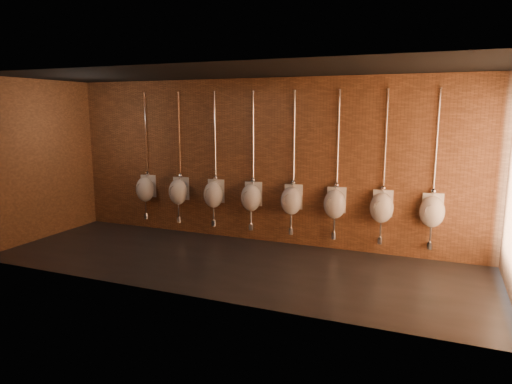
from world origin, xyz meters
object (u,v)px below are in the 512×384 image
Objects in this scene: urinal_4 at (292,200)px; urinal_6 at (382,207)px; urinal_0 at (145,189)px; urinal_1 at (178,191)px; urinal_7 at (432,211)px; urinal_5 at (335,203)px; urinal_2 at (214,194)px; urinal_3 at (251,197)px.

urinal_4 is 1.67m from urinal_6.
urinal_6 is at bearing 0.00° from urinal_0.
urinal_1 is 5.01m from urinal_7.
urinal_5 is (3.34, 0.00, 0.00)m from urinal_1.
urinal_4 is (2.51, 0.00, 0.00)m from urinal_1.
urinal_0 is 1.67m from urinal_2.
urinal_3 is (0.84, 0.00, 0.00)m from urinal_2.
urinal_4 and urinal_5 have the same top height.
urinal_5 is at bearing 0.00° from urinal_0.
urinal_7 is (1.67, 0.00, 0.00)m from urinal_5.
urinal_3 is 0.84m from urinal_4.
urinal_1 is 1.67m from urinal_3.
urinal_7 is (5.85, 0.00, 0.00)m from urinal_0.
urinal_0 is 3.34m from urinal_4.
urinal_5 is 1.67m from urinal_7.
urinal_1 is 2.51m from urinal_4.
urinal_0 is 4.18m from urinal_5.
urinal_3 is at bearing 180.00° from urinal_6.
urinal_2 is (1.67, 0.00, 0.00)m from urinal_0.
urinal_3 is at bearing 0.00° from urinal_0.
urinal_4 is 1.00× the size of urinal_5.
urinal_3 is (1.67, 0.00, 0.00)m from urinal_1.
urinal_4 and urinal_6 have the same top height.
urinal_3 is 1.00× the size of urinal_6.
urinal_7 is at bearing 0.00° from urinal_2.
urinal_6 is at bearing 180.00° from urinal_7.
urinal_0 is at bearing 180.00° from urinal_1.
urinal_1 is 1.00× the size of urinal_5.
urinal_4 and urinal_7 have the same top height.
urinal_7 is at bearing 0.00° from urinal_4.
urinal_6 is (5.01, 0.00, 0.00)m from urinal_0.
urinal_0 is 1.00× the size of urinal_3.
urinal_5 is at bearing 0.00° from urinal_3.
urinal_7 is (3.34, 0.00, 0.00)m from urinal_3.
urinal_1 is 3.34m from urinal_5.
urinal_0 is at bearing 180.00° from urinal_3.
urinal_0 is 1.00× the size of urinal_1.
urinal_2 and urinal_7 have the same top height.
urinal_6 is at bearing 0.00° from urinal_1.
urinal_3 is 1.00× the size of urinal_7.
urinal_3 is at bearing 180.00° from urinal_4.
urinal_0 and urinal_3 have the same top height.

